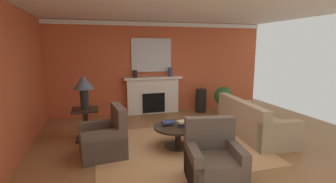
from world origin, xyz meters
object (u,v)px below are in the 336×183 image
object	(u,v)px
coffee_table	(178,131)
vase_mantel_right	(170,72)
table_lamp	(84,85)
armchair_near_window	(105,140)
potted_plant	(223,98)
vase_mantel_left	(135,74)
armchair_facing_fireplace	(214,163)
sofa	(252,123)
mantel_mirror	(151,55)
side_table	(86,122)
fireplace	(153,96)
vase_tall_corner	(201,101)

from	to	relation	value
coffee_table	vase_mantel_right	bearing A→B (deg)	76.45
table_lamp	armchair_near_window	bearing A→B (deg)	-69.85
table_lamp	potted_plant	size ratio (longest dim) A/B	0.90
armchair_near_window	potted_plant	world-z (taller)	armchair_near_window
coffee_table	potted_plant	distance (m)	3.13
vase_mantel_left	potted_plant	xyz separation A→B (m)	(2.65, -0.59, -0.76)
table_lamp	vase_mantel_left	distance (m)	2.27
armchair_facing_fireplace	sofa	bearing A→B (deg)	42.05
mantel_mirror	side_table	distance (m)	3.10
mantel_mirror	vase_mantel_right	world-z (taller)	mantel_mirror
armchair_facing_fireplace	fireplace	bearing A→B (deg)	89.54
mantel_mirror	potted_plant	bearing A→B (deg)	-19.86
vase_mantel_right	potted_plant	size ratio (longest dim) A/B	0.33
sofa	side_table	bearing A→B (deg)	167.43
fireplace	mantel_mirror	distance (m)	1.26
side_table	potted_plant	bearing A→B (deg)	16.52
armchair_facing_fireplace	mantel_mirror	bearing A→B (deg)	89.55
table_lamp	vase_tall_corner	size ratio (longest dim) A/B	1.02
fireplace	potted_plant	world-z (taller)	fireplace
mantel_mirror	table_lamp	distance (m)	2.82
armchair_near_window	side_table	size ratio (longest dim) A/B	1.36
side_table	vase_mantel_left	distance (m)	2.43
table_lamp	vase_tall_corner	world-z (taller)	table_lamp
sofa	potted_plant	distance (m)	2.06
fireplace	table_lamp	world-z (taller)	table_lamp
fireplace	vase_mantel_right	bearing A→B (deg)	-5.12
coffee_table	potted_plant	bearing A→B (deg)	44.73
potted_plant	armchair_facing_fireplace	bearing A→B (deg)	-120.28
side_table	vase_mantel_right	xyz separation A→B (m)	(2.50, 1.79, 0.88)
coffee_table	vase_tall_corner	distance (m)	3.01
armchair_facing_fireplace	coffee_table	xyz separation A→B (m)	(-0.09, 1.45, 0.03)
armchair_near_window	side_table	xyz separation A→B (m)	(-0.36, 0.99, 0.09)
sofa	vase_tall_corner	world-z (taller)	sofa
armchair_near_window	vase_tall_corner	world-z (taller)	armchair_near_window
armchair_facing_fireplace	vase_mantel_left	size ratio (longest dim) A/B	4.28
mantel_mirror	potted_plant	distance (m)	2.58
sofa	coffee_table	distance (m)	1.89
mantel_mirror	armchair_facing_fireplace	world-z (taller)	mantel_mirror
vase_mantel_right	table_lamp	bearing A→B (deg)	-144.44
vase_mantel_left	potted_plant	bearing A→B (deg)	-12.51
fireplace	armchair_near_window	bearing A→B (deg)	-119.28
fireplace	side_table	distance (m)	2.68
armchair_facing_fireplace	side_table	world-z (taller)	armchair_facing_fireplace
vase_mantel_left	vase_mantel_right	world-z (taller)	vase_mantel_right
vase_mantel_left	mantel_mirror	bearing A→B (deg)	17.18
vase_mantel_right	vase_mantel_left	bearing A→B (deg)	180.00
mantel_mirror	armchair_facing_fireplace	size ratio (longest dim) A/B	1.31
armchair_near_window	table_lamp	world-z (taller)	table_lamp
fireplace	vase_mantel_right	world-z (taller)	vase_mantel_right
armchair_facing_fireplace	vase_mantel_right	xyz separation A→B (m)	(0.58, 4.24, 0.97)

